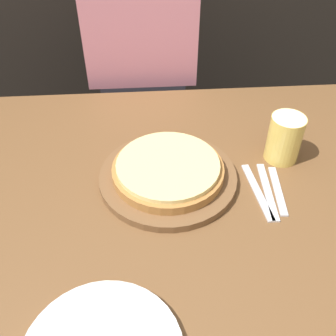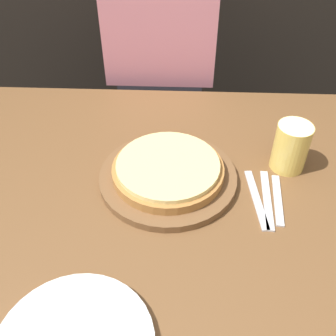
{
  "view_description": "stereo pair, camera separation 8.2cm",
  "coord_description": "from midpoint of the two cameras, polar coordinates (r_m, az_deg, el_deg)",
  "views": [
    {
      "loc": [
        -0.01,
        -0.61,
        1.41
      ],
      "look_at": [
        0.04,
        0.1,
        0.78
      ],
      "focal_mm": 42.0,
      "sensor_mm": 36.0,
      "label": 1
    },
    {
      "loc": [
        0.07,
        -0.61,
        1.41
      ],
      "look_at": [
        0.04,
        0.1,
        0.78
      ],
      "focal_mm": 42.0,
      "sensor_mm": 36.0,
      "label": 2
    }
  ],
  "objects": [
    {
      "name": "fork",
      "position": [
        0.96,
        10.47,
        -3.48
      ],
      "size": [
        0.04,
        0.19,
        0.0
      ],
      "color": "silver",
      "rests_on": "dining_table"
    },
    {
      "name": "pizza_on_board",
      "position": [
        0.96,
        -2.44,
        -0.79
      ],
      "size": [
        0.34,
        0.34,
        0.06
      ],
      "color": "brown",
      "rests_on": "dining_table"
    },
    {
      "name": "diner_person",
      "position": [
        1.5,
        -5.25,
        11.61
      ],
      "size": [
        0.37,
        0.2,
        1.34
      ],
      "color": "#33333D",
      "rests_on": "ground_plane"
    },
    {
      "name": "beer_glass",
      "position": [
        1.03,
        14.45,
        4.35
      ],
      "size": [
        0.09,
        0.09,
        0.13
      ],
      "color": "#E5C65B",
      "rests_on": "dining_table"
    },
    {
      "name": "dining_table",
      "position": [
        1.21,
        -3.88,
        -18.04
      ],
      "size": [
        1.34,
        1.06,
        0.74
      ],
      "color": "brown",
      "rests_on": "ground_plane"
    },
    {
      "name": "dinner_knife",
      "position": [
        0.97,
        11.91,
        -3.38
      ],
      "size": [
        0.03,
        0.19,
        0.0
      ],
      "color": "silver",
      "rests_on": "dining_table"
    },
    {
      "name": "spoon",
      "position": [
        0.97,
        13.34,
        -3.29
      ],
      "size": [
        0.03,
        0.16,
        0.0
      ],
      "color": "silver",
      "rests_on": "dining_table"
    }
  ]
}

